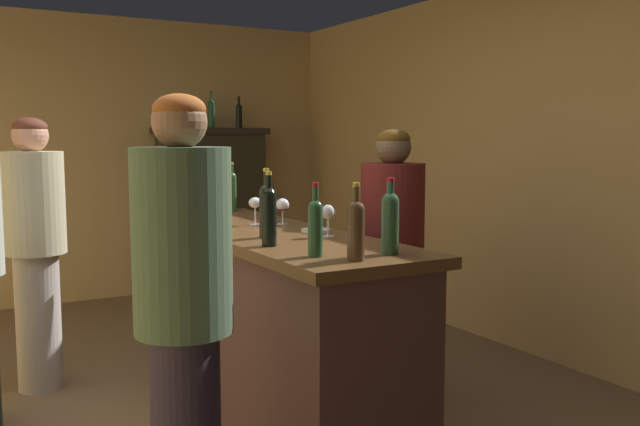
{
  "coord_description": "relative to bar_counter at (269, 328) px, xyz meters",
  "views": [
    {
      "loc": [
        -0.99,
        -3.14,
        1.52
      ],
      "look_at": [
        0.77,
        -0.04,
        1.13
      ],
      "focal_mm": 38.85,
      "sensor_mm": 36.0,
      "label": 1
    }
  ],
  "objects": [
    {
      "name": "wall_back",
      "position": [
        -0.52,
        3.46,
        0.79
      ],
      "size": [
        5.39,
        0.12,
        2.63
      ],
      "primitive_type": "cube",
      "color": "tan",
      "rests_on": "ground"
    },
    {
      "name": "wall_right",
      "position": [
        2.17,
        -0.06,
        0.79
      ],
      "size": [
        0.12,
        7.04,
        2.63
      ],
      "primitive_type": "cube",
      "color": "tan",
      "rests_on": "ground"
    },
    {
      "name": "bar_counter",
      "position": [
        0.0,
        0.0,
        0.0
      ],
      "size": [
        0.67,
        2.2,
        1.04
      ],
      "color": "#4F322F",
      "rests_on": "ground"
    },
    {
      "name": "display_cabinet",
      "position": [
        0.89,
        3.17,
        0.31
      ],
      "size": [
        1.09,
        0.39,
        1.61
      ],
      "color": "#28261A",
      "rests_on": "ground"
    },
    {
      "name": "wine_bottle_syrah",
      "position": [
        0.12,
        -0.9,
        0.66
      ],
      "size": [
        0.07,
        0.07,
        0.31
      ],
      "color": "#2E5234",
      "rests_on": "bar_counter"
    },
    {
      "name": "wine_bottle_merlot",
      "position": [
        0.19,
        0.96,
        0.66
      ],
      "size": [
        0.06,
        0.06,
        0.32
      ],
      "color": "#2F532B",
      "rests_on": "bar_counter"
    },
    {
      "name": "wine_bottle_rose",
      "position": [
        -0.08,
        -0.96,
        0.65
      ],
      "size": [
        0.07,
        0.07,
        0.3
      ],
      "color": "#49331E",
      "rests_on": "bar_counter"
    },
    {
      "name": "wine_bottle_chardonnay",
      "position": [
        -0.17,
        -0.8,
        0.65
      ],
      "size": [
        0.06,
        0.06,
        0.3
      ],
      "color": "#274C2B",
      "rests_on": "bar_counter"
    },
    {
      "name": "wine_bottle_pinot",
      "position": [
        -0.11,
        -0.22,
        0.66
      ],
      "size": [
        0.07,
        0.07,
        0.33
      ],
      "color": "black",
      "rests_on": "bar_counter"
    },
    {
      "name": "wine_bottle_riesling",
      "position": [
        -0.22,
        -0.46,
        0.66
      ],
      "size": [
        0.07,
        0.07,
        0.33
      ],
      "color": "black",
      "rests_on": "bar_counter"
    },
    {
      "name": "wine_glass_front",
      "position": [
        -0.17,
        0.87,
        0.61
      ],
      "size": [
        0.07,
        0.07,
        0.14
      ],
      "color": "white",
      "rests_on": "bar_counter"
    },
    {
      "name": "wine_glass_mid",
      "position": [
        0.19,
        0.21,
        0.61
      ],
      "size": [
        0.07,
        0.07,
        0.14
      ],
      "color": "white",
      "rests_on": "bar_counter"
    },
    {
      "name": "wine_glass_rear",
      "position": [
        0.04,
        0.25,
        0.63
      ],
      "size": [
        0.07,
        0.07,
        0.15
      ],
      "color": "white",
      "rests_on": "bar_counter"
    },
    {
      "name": "wine_glass_spare",
      "position": [
        0.16,
        -0.34,
        0.63
      ],
      "size": [
        0.06,
        0.06,
        0.16
      ],
      "color": "white",
      "rests_on": "bar_counter"
    },
    {
      "name": "flower_arrangement",
      "position": [
        -0.14,
        0.55,
        0.71
      ],
      "size": [
        0.13,
        0.15,
        0.35
      ],
      "color": "#4A3724",
      "rests_on": "bar_counter"
    },
    {
      "name": "cheese_plate",
      "position": [
        0.2,
        -0.15,
        0.52
      ],
      "size": [
        0.15,
        0.15,
        0.01
      ],
      "primitive_type": "cylinder",
      "color": "white",
      "rests_on": "bar_counter"
    },
    {
      "name": "display_bottle_left",
      "position": [
        0.61,
        3.17,
        1.22
      ],
      "size": [
        0.08,
        0.08,
        0.29
      ],
      "color": "#2E452F",
      "rests_on": "display_cabinet"
    },
    {
      "name": "display_bottle_midleft",
      "position": [
        0.9,
        3.17,
        1.23
      ],
      "size": [
        0.06,
        0.06,
        0.35
      ],
      "color": "#224C33",
      "rests_on": "display_cabinet"
    },
    {
      "name": "display_bottle_center",
      "position": [
        1.18,
        3.17,
        1.22
      ],
      "size": [
        0.06,
        0.06,
        0.31
      ],
      "color": "black",
      "rests_on": "display_cabinet"
    },
    {
      "name": "patron_in_grey",
      "position": [
        -0.76,
        -0.91,
        0.39
      ],
      "size": [
        0.34,
        0.34,
        1.66
      ],
      "rotation": [
        0.0,
        0.0,
        0.55
      ],
      "color": "#2D2537",
      "rests_on": "ground"
    },
    {
      "name": "patron_tall",
      "position": [
        -0.98,
        1.17,
        0.37
      ],
      "size": [
        0.36,
        0.36,
        1.63
      ],
      "rotation": [
        0.0,
        0.0,
        -1.04
      ],
      "color": "#ABA097",
      "rests_on": "ground"
    },
    {
      "name": "bartender",
      "position": [
        0.76,
        -0.03,
        0.33
      ],
      "size": [
        0.36,
        0.36,
        1.56
      ],
      "rotation": [
        0.0,
        0.0,
        2.86
      ],
      "color": "maroon",
      "rests_on": "ground"
    }
  ]
}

